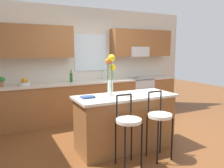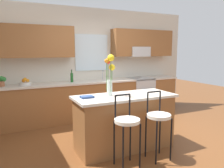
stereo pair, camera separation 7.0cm
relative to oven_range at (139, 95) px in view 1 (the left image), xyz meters
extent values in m
plane|color=brown|center=(-1.27, -1.68, -0.46)|extent=(14.00, 14.00, 0.00)
cube|color=beige|center=(-1.27, 0.38, 0.89)|extent=(5.60, 0.12, 2.70)
cube|color=brown|center=(-2.68, 0.15, 1.39)|extent=(1.77, 0.34, 0.70)
cube|color=brown|center=(0.15, 0.15, 1.39)|extent=(1.77, 0.34, 0.70)
cube|color=silver|center=(-1.27, 0.31, 1.14)|extent=(0.86, 0.03, 0.90)
cube|color=#B7BABC|center=(0.00, 0.12, 1.16)|extent=(0.56, 0.36, 0.26)
cube|color=brown|center=(-1.27, 0.02, -0.02)|extent=(4.50, 0.60, 0.88)
cube|color=beige|center=(-1.27, 0.02, 0.44)|extent=(4.56, 0.64, 0.04)
cube|color=#B7BABC|center=(-1.03, 0.02, 0.39)|extent=(0.54, 0.38, 0.11)
cylinder|color=#B7BABC|center=(-1.03, 0.18, 0.57)|extent=(0.02, 0.02, 0.22)
cylinder|color=#B7BABC|center=(-1.03, 0.12, 0.68)|extent=(0.02, 0.12, 0.02)
cube|color=#B7BABC|center=(0.00, 0.00, 0.00)|extent=(0.60, 0.60, 0.92)
cube|color=black|center=(0.00, -0.29, -0.06)|extent=(0.52, 0.02, 0.40)
cylinder|color=#B7BABC|center=(0.00, -0.33, 0.20)|extent=(0.50, 0.02, 0.02)
cube|color=brown|center=(-1.51, -1.86, -0.02)|extent=(1.62, 0.62, 0.88)
cube|color=beige|center=(-1.51, -1.86, 0.44)|extent=(1.70, 0.70, 0.04)
cylinder|color=black|center=(-1.92, -2.57, -0.13)|extent=(0.02, 0.02, 0.66)
cylinder|color=black|center=(-1.65, -2.57, -0.13)|extent=(0.02, 0.02, 0.66)
cylinder|color=black|center=(-1.92, -2.30, -0.13)|extent=(0.02, 0.02, 0.66)
cylinder|color=black|center=(-1.65, -2.30, -0.13)|extent=(0.02, 0.02, 0.66)
cylinder|color=silver|center=(-1.79, -2.44, 0.23)|extent=(0.36, 0.36, 0.05)
cylinder|color=black|center=(-1.91, -2.30, 0.41)|extent=(0.02, 0.02, 0.32)
cylinder|color=black|center=(-1.67, -2.30, 0.41)|extent=(0.02, 0.02, 0.32)
cylinder|color=black|center=(-1.79, -2.30, 0.57)|extent=(0.23, 0.02, 0.02)
cylinder|color=black|center=(-1.37, -2.57, -0.13)|extent=(0.02, 0.02, 0.66)
cylinder|color=black|center=(-1.10, -2.57, -0.13)|extent=(0.02, 0.02, 0.66)
cylinder|color=black|center=(-1.37, -2.30, -0.13)|extent=(0.02, 0.02, 0.66)
cylinder|color=black|center=(-1.10, -2.30, -0.13)|extent=(0.02, 0.02, 0.66)
cylinder|color=silver|center=(-1.24, -2.44, 0.23)|extent=(0.36, 0.36, 0.05)
cylinder|color=black|center=(-1.36, -2.30, 0.41)|extent=(0.02, 0.02, 0.32)
cylinder|color=black|center=(-1.12, -2.30, 0.41)|extent=(0.02, 0.02, 0.32)
cylinder|color=black|center=(-1.24, -2.30, 0.57)|extent=(0.23, 0.02, 0.02)
cylinder|color=silver|center=(-1.76, -1.80, 0.59)|extent=(0.09, 0.09, 0.26)
cylinder|color=#3D722D|center=(-1.72, -1.80, 0.73)|extent=(0.01, 0.01, 0.39)
sphere|color=yellow|center=(-1.72, -1.80, 0.93)|extent=(0.10, 0.10, 0.10)
cylinder|color=#3D722D|center=(-1.77, -1.75, 0.78)|extent=(0.01, 0.01, 0.48)
sphere|color=red|center=(-1.77, -1.75, 1.02)|extent=(0.07, 0.07, 0.07)
cylinder|color=#3D722D|center=(-1.80, -1.78, 0.79)|extent=(0.01, 0.01, 0.50)
sphere|color=orange|center=(-1.80, -1.78, 1.04)|extent=(0.07, 0.07, 0.07)
cylinder|color=#3D722D|center=(-1.76, -1.84, 0.81)|extent=(0.01, 0.01, 0.54)
sphere|color=yellow|center=(-1.76, -1.84, 1.08)|extent=(0.11, 0.11, 0.11)
cube|color=navy|center=(-2.15, -1.79, 0.48)|extent=(0.20, 0.15, 0.03)
cylinder|color=silver|center=(-2.90, 0.02, 0.49)|extent=(0.24, 0.24, 0.06)
sphere|color=orange|center=(-2.85, 0.02, 0.56)|extent=(0.07, 0.07, 0.07)
sphere|color=orange|center=(-2.93, 0.07, 0.56)|extent=(0.07, 0.07, 0.07)
sphere|color=orange|center=(-2.90, 0.02, 0.59)|extent=(0.07, 0.07, 0.07)
cylinder|color=#1E5923|center=(-1.88, 0.02, 0.57)|extent=(0.06, 0.06, 0.21)
cylinder|color=#1E5923|center=(-1.88, 0.02, 0.71)|extent=(0.03, 0.03, 0.07)
cylinder|color=black|center=(-1.88, 0.02, 0.75)|extent=(0.03, 0.03, 0.02)
cylinder|color=#9E5B3D|center=(-3.36, 0.02, 0.52)|extent=(0.11, 0.11, 0.11)
sphere|color=#2D7A33|center=(-3.36, 0.02, 0.63)|extent=(0.10, 0.10, 0.10)
sphere|color=#2D7A33|center=(-3.32, 0.01, 0.61)|extent=(0.10, 0.10, 0.10)
camera|label=1|loc=(-3.36, -5.05, 1.21)|focal=36.07mm
camera|label=2|loc=(-3.30, -5.08, 1.21)|focal=36.07mm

